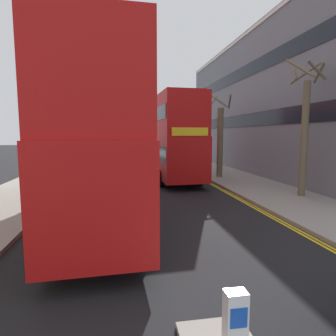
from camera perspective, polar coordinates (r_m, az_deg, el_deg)
sidewalk_right at (r=18.33m, az=16.15°, el=-3.19°), size 4.00×80.00×0.14m
sidewalk_left at (r=17.32m, az=-26.58°, el=-4.22°), size 4.00×80.00×0.14m
kerb_line_outer at (r=15.71m, az=12.36°, el=-4.96°), size 0.10×56.00×0.01m
kerb_line_inner at (r=15.65m, az=11.82°, el=-4.99°), size 0.10×56.00×0.01m
keep_left_bollard at (r=4.28m, az=13.23°, el=-29.95°), size 0.36×0.28×1.11m
double_decker_bus_away at (r=10.76m, az=-13.57°, el=5.91°), size 3.14×10.90×5.64m
double_decker_bus_oncoming at (r=20.47m, az=0.10°, el=6.41°), size 3.16×10.90×5.64m
pedestrian_far at (r=28.78m, az=3.45°, el=2.43°), size 0.34×0.22×1.62m
street_tree_near at (r=33.55m, az=6.75°, el=6.61°), size 1.84×1.83×6.29m
street_tree_mid at (r=38.10m, az=0.41°, el=6.72°), size 1.66×1.57×6.34m
street_tree_far at (r=20.51m, az=10.36°, el=5.59°), size 1.90×2.05×5.92m
street_tree_distant at (r=15.36m, az=25.64°, el=6.90°), size 1.96×1.96×6.57m
townhouse_terrace_right at (r=27.36m, az=23.99°, el=11.34°), size 10.08×28.00×11.22m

